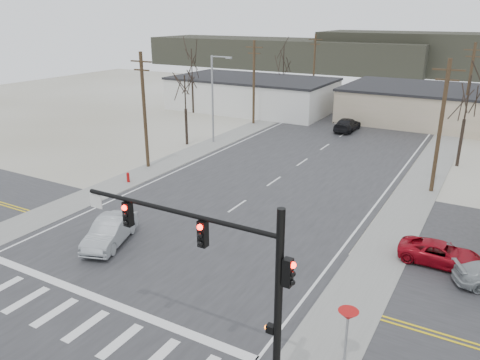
# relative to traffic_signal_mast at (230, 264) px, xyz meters

# --- Properties ---
(ground) EXTENTS (140.00, 140.00, 0.00)m
(ground) POSITION_rel_traffic_signal_mast_xyz_m (-7.89, 6.20, -4.67)
(ground) COLOR silver
(ground) RESTS_ON ground
(main_road) EXTENTS (18.00, 110.00, 0.05)m
(main_road) POSITION_rel_traffic_signal_mast_xyz_m (-7.89, 21.20, -4.65)
(main_road) COLOR #29282B
(main_road) RESTS_ON ground
(cross_road) EXTENTS (90.00, 10.00, 0.04)m
(cross_road) POSITION_rel_traffic_signal_mast_xyz_m (-7.89, 6.20, -4.65)
(cross_road) COLOR #29282B
(cross_road) RESTS_ON ground
(sidewalk_left) EXTENTS (3.00, 90.00, 0.06)m
(sidewalk_left) POSITION_rel_traffic_signal_mast_xyz_m (-18.49, 26.20, -4.64)
(sidewalk_left) COLOR gray
(sidewalk_left) RESTS_ON ground
(sidewalk_right) EXTENTS (3.00, 90.00, 0.06)m
(sidewalk_right) POSITION_rel_traffic_signal_mast_xyz_m (2.71, 26.20, -4.64)
(sidewalk_right) COLOR gray
(sidewalk_right) RESTS_ON ground
(traffic_signal_mast) EXTENTS (8.95, 0.43, 7.20)m
(traffic_signal_mast) POSITION_rel_traffic_signal_mast_xyz_m (0.00, 0.00, 0.00)
(traffic_signal_mast) COLOR black
(traffic_signal_mast) RESTS_ON ground
(fire_hydrant) EXTENTS (0.24, 0.24, 0.87)m
(fire_hydrant) POSITION_rel_traffic_signal_mast_xyz_m (-18.09, 14.20, -4.22)
(fire_hydrant) COLOR #A50C0C
(fire_hydrant) RESTS_ON ground
(yield_sign) EXTENTS (0.80, 0.80, 2.35)m
(yield_sign) POSITION_rel_traffic_signal_mast_xyz_m (3.61, 2.70, -2.61)
(yield_sign) COLOR gray
(yield_sign) RESTS_ON ground
(building_left_far) EXTENTS (22.30, 12.30, 4.50)m
(building_left_far) POSITION_rel_traffic_signal_mast_xyz_m (-23.89, 46.20, -2.42)
(building_left_far) COLOR silver
(building_left_far) RESTS_ON ground
(building_right_far) EXTENTS (26.30, 14.30, 4.30)m
(building_right_far) POSITION_rel_traffic_signal_mast_xyz_m (2.11, 50.20, -2.52)
(building_right_far) COLOR #C2AC94
(building_right_far) RESTS_ON ground
(upole_left_b) EXTENTS (2.20, 0.30, 10.00)m
(upole_left_b) POSITION_rel_traffic_signal_mast_xyz_m (-19.39, 18.20, 0.55)
(upole_left_b) COLOR #43301F
(upole_left_b) RESTS_ON ground
(upole_left_c) EXTENTS (2.20, 0.30, 10.00)m
(upole_left_c) POSITION_rel_traffic_signal_mast_xyz_m (-19.39, 38.20, 0.55)
(upole_left_c) COLOR #43301F
(upole_left_c) RESTS_ON ground
(upole_left_d) EXTENTS (2.20, 0.30, 10.00)m
(upole_left_d) POSITION_rel_traffic_signal_mast_xyz_m (-19.39, 58.20, 0.55)
(upole_left_d) COLOR #43301F
(upole_left_d) RESTS_ON ground
(upole_right_a) EXTENTS (2.20, 0.30, 10.00)m
(upole_right_a) POSITION_rel_traffic_signal_mast_xyz_m (3.61, 24.20, 0.55)
(upole_right_a) COLOR #43301F
(upole_right_a) RESTS_ON ground
(upole_right_b) EXTENTS (2.20, 0.30, 10.00)m
(upole_right_b) POSITION_rel_traffic_signal_mast_xyz_m (3.61, 46.20, 0.55)
(upole_right_b) COLOR #43301F
(upole_right_b) RESTS_ON ground
(streetlight_main) EXTENTS (2.40, 0.25, 9.00)m
(streetlight_main) POSITION_rel_traffic_signal_mast_xyz_m (-18.69, 28.20, 0.41)
(streetlight_main) COLOR gray
(streetlight_main) RESTS_ON ground
(tree_left_near) EXTENTS (3.30, 3.30, 7.35)m
(tree_left_near) POSITION_rel_traffic_signal_mast_xyz_m (-20.89, 26.20, 0.55)
(tree_left_near) COLOR black
(tree_left_near) RESTS_ON ground
(tree_right_mid) EXTENTS (3.74, 3.74, 8.33)m
(tree_right_mid) POSITION_rel_traffic_signal_mast_xyz_m (4.61, 32.20, 1.26)
(tree_right_mid) COLOR black
(tree_right_mid) RESTS_ON ground
(tree_left_far) EXTENTS (3.96, 3.96, 8.82)m
(tree_left_far) POSITION_rel_traffic_signal_mast_xyz_m (-21.89, 52.20, 1.61)
(tree_left_far) COLOR black
(tree_left_far) RESTS_ON ground
(tree_left_mid) EXTENTS (3.96, 3.96, 8.82)m
(tree_left_mid) POSITION_rel_traffic_signal_mast_xyz_m (-29.89, 40.20, 1.61)
(tree_left_mid) COLOR black
(tree_left_mid) RESTS_ON ground
(hill_left) EXTENTS (70.00, 18.00, 7.00)m
(hill_left) POSITION_rel_traffic_signal_mast_xyz_m (-42.89, 98.20, -1.17)
(hill_left) COLOR #333026
(hill_left) RESTS_ON ground
(sedan_crossing) EXTENTS (3.17, 5.05, 1.57)m
(sedan_crossing) POSITION_rel_traffic_signal_mast_xyz_m (-11.57, 5.55, -3.84)
(sedan_crossing) COLOR gray
(sedan_crossing) RESTS_ON main_road
(car_far_a) EXTENTS (2.14, 5.14, 1.49)m
(car_far_a) POSITION_rel_traffic_signal_mast_xyz_m (-8.08, 40.12, -3.89)
(car_far_a) COLOR black
(car_far_a) RESTS_ON main_road
(car_far_b) EXTENTS (3.06, 4.58, 1.45)m
(car_far_b) POSITION_rel_traffic_signal_mast_xyz_m (-8.99, 70.31, -3.90)
(car_far_b) COLOR black
(car_far_b) RESTS_ON main_road
(car_parked_red) EXTENTS (4.42, 2.10, 1.22)m
(car_parked_red) POSITION_rel_traffic_signal_mast_xyz_m (5.77, 12.65, -4.03)
(car_parked_red) COLOR maroon
(car_parked_red) RESTS_ON parking_lot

